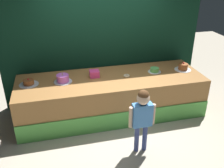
{
  "coord_description": "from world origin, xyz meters",
  "views": [
    {
      "loc": [
        -1.05,
        -3.71,
        2.85
      ],
      "look_at": [
        -0.04,
        0.35,
        0.78
      ],
      "focal_mm": 40.11,
      "sensor_mm": 36.0,
      "label": 1
    }
  ],
  "objects_px": {
    "cake_center_left": "(63,79)",
    "cake_far_right": "(183,67)",
    "child_figure": "(142,113)",
    "pink_box": "(94,74)",
    "donut": "(127,76)",
    "cake_far_left": "(29,83)",
    "cake_center_right": "(154,70)"
  },
  "relations": [
    {
      "from": "donut",
      "to": "cake_center_left",
      "type": "xyz_separation_m",
      "value": [
        -1.24,
        0.05,
        0.05
      ]
    },
    {
      "from": "donut",
      "to": "pink_box",
      "type": "bearing_deg",
      "value": 167.09
    },
    {
      "from": "child_figure",
      "to": "cake_far_right",
      "type": "bearing_deg",
      "value": 42.96
    },
    {
      "from": "cake_center_right",
      "to": "cake_far_right",
      "type": "xyz_separation_m",
      "value": [
        0.62,
        -0.04,
        0.02
      ]
    },
    {
      "from": "pink_box",
      "to": "cake_far_right",
      "type": "bearing_deg",
      "value": -3.18
    },
    {
      "from": "pink_box",
      "to": "cake_center_right",
      "type": "relative_size",
      "value": 0.68
    },
    {
      "from": "cake_center_left",
      "to": "cake_far_right",
      "type": "height_order",
      "value": "cake_center_left"
    },
    {
      "from": "child_figure",
      "to": "cake_far_right",
      "type": "xyz_separation_m",
      "value": [
        1.35,
        1.26,
        0.13
      ]
    },
    {
      "from": "pink_box",
      "to": "cake_center_right",
      "type": "xyz_separation_m",
      "value": [
        1.24,
        -0.06,
        -0.02
      ]
    },
    {
      "from": "cake_center_left",
      "to": "child_figure",
      "type": "bearing_deg",
      "value": -48.63
    },
    {
      "from": "cake_far_left",
      "to": "cake_center_right",
      "type": "bearing_deg",
      "value": -0.17
    },
    {
      "from": "pink_box",
      "to": "cake_far_right",
      "type": "distance_m",
      "value": 1.86
    },
    {
      "from": "child_figure",
      "to": "cake_center_left",
      "type": "distance_m",
      "value": 1.7
    },
    {
      "from": "pink_box",
      "to": "cake_center_left",
      "type": "height_order",
      "value": "cake_center_left"
    },
    {
      "from": "cake_far_left",
      "to": "cake_center_left",
      "type": "relative_size",
      "value": 1.03
    },
    {
      "from": "child_figure",
      "to": "cake_far_left",
      "type": "bearing_deg",
      "value": 143.13
    },
    {
      "from": "cake_far_left",
      "to": "cake_far_right",
      "type": "xyz_separation_m",
      "value": [
        3.09,
        -0.05,
        0.02
      ]
    },
    {
      "from": "donut",
      "to": "cake_far_left",
      "type": "height_order",
      "value": "cake_far_left"
    },
    {
      "from": "child_figure",
      "to": "cake_center_right",
      "type": "height_order",
      "value": "child_figure"
    },
    {
      "from": "child_figure",
      "to": "cake_far_left",
      "type": "height_order",
      "value": "child_figure"
    },
    {
      "from": "donut",
      "to": "cake_far_right",
      "type": "height_order",
      "value": "cake_far_right"
    },
    {
      "from": "child_figure",
      "to": "donut",
      "type": "height_order",
      "value": "child_figure"
    },
    {
      "from": "pink_box",
      "to": "cake_center_right",
      "type": "bearing_deg",
      "value": -2.98
    },
    {
      "from": "child_figure",
      "to": "donut",
      "type": "distance_m",
      "value": 1.23
    },
    {
      "from": "donut",
      "to": "cake_far_right",
      "type": "relative_size",
      "value": 0.37
    },
    {
      "from": "pink_box",
      "to": "cake_far_right",
      "type": "xyz_separation_m",
      "value": [
        1.85,
        -0.1,
        -0.0
      ]
    },
    {
      "from": "cake_center_right",
      "to": "cake_far_right",
      "type": "height_order",
      "value": "cake_far_right"
    },
    {
      "from": "donut",
      "to": "cake_far_right",
      "type": "xyz_separation_m",
      "value": [
        1.24,
        0.04,
        0.04
      ]
    },
    {
      "from": "cake_center_right",
      "to": "cake_center_left",
      "type": "bearing_deg",
      "value": -179.25
    },
    {
      "from": "child_figure",
      "to": "cake_center_right",
      "type": "xyz_separation_m",
      "value": [
        0.73,
        1.3,
        0.11
      ]
    },
    {
      "from": "pink_box",
      "to": "cake_center_left",
      "type": "relative_size",
      "value": 0.53
    },
    {
      "from": "pink_box",
      "to": "cake_far_left",
      "type": "relative_size",
      "value": 0.52
    }
  ]
}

